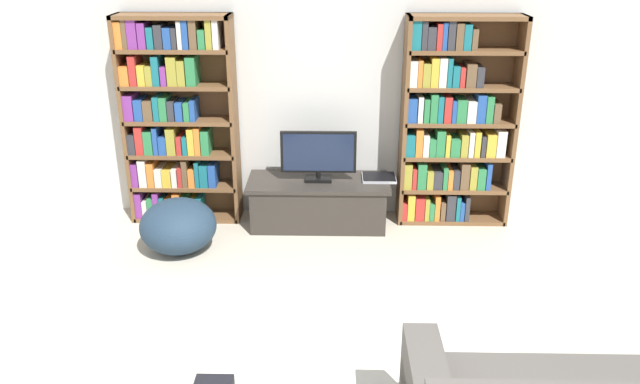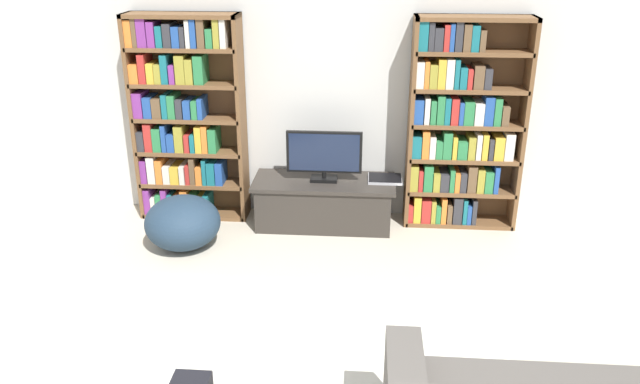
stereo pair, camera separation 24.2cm
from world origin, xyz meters
name	(u,v)px [view 2 (the right image)]	position (x,y,z in m)	size (l,w,h in m)	color
wall_back	(332,78)	(0.00, 4.23, 1.30)	(8.80, 0.06, 2.60)	silver
bookshelf_left	(184,118)	(-1.35, 4.05, 0.95)	(1.01, 0.30, 1.88)	brown
bookshelf_right	(459,127)	(1.14, 4.05, 0.92)	(1.01, 0.30, 1.88)	brown
tv_stand	(324,202)	(-0.05, 3.90, 0.22)	(1.29, 0.54, 0.44)	#332D28
television	(324,155)	(-0.05, 3.90, 0.68)	(0.68, 0.16, 0.46)	black
laptop	(385,179)	(0.50, 3.95, 0.45)	(0.31, 0.26, 0.03)	#B7B7BC
area_rug	(307,341)	(-0.03, 2.06, 0.01)	(2.60, 1.56, 0.02)	beige
beanbag_ottoman	(183,223)	(-1.22, 3.35, 0.23)	(0.64, 0.64, 0.45)	#23384C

